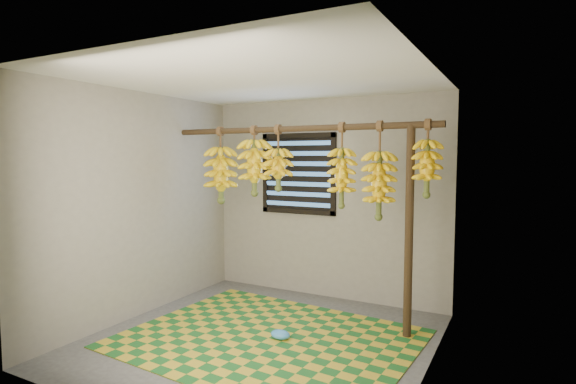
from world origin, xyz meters
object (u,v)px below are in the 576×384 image
Objects in this scene: banana_bunch_a at (221,175)px; banana_bunch_c at (278,169)px; banana_bunch_b at (255,167)px; banana_bunch_d at (342,178)px; banana_bunch_e at (379,185)px; plastic_bag at (280,334)px; woven_mat at (268,339)px; support_post at (409,233)px; banana_bunch_f at (427,168)px.

banana_bunch_a is 1.23× the size of banana_bunch_c.
banana_bunch_d is at bearing 0.00° from banana_bunch_b.
banana_bunch_e is (0.38, 0.00, -0.06)m from banana_bunch_d.
banana_bunch_e is at bearing 0.00° from banana_bunch_b.
woven_mat is at bearing -159.96° from plastic_bag.
support_post is 2.13× the size of banana_bunch_e.
banana_bunch_a is 1.22× the size of banana_bunch_f.
banana_bunch_f is at bearing 27.74° from plastic_bag.
woven_mat is 1.79m from banana_bunch_e.
banana_bunch_c reaches higher than support_post.
banana_bunch_a is (-1.01, 0.66, 1.50)m from woven_mat.
banana_bunch_a and banana_bunch_d have the same top height.
banana_bunch_f is (1.55, -0.00, 0.03)m from banana_bunch_c.
banana_bunch_d is at bearing 54.91° from woven_mat.
banana_bunch_c is (0.76, 0.00, 0.07)m from banana_bunch_a.
banana_bunch_e is 1.33× the size of banana_bunch_f.
banana_bunch_e is (0.74, 0.62, 1.39)m from plastic_bag.
plastic_bag is 1.62m from banana_bunch_d.
banana_bunch_b is 0.30m from banana_bunch_c.
plastic_bag is 1.69m from banana_bunch_c.
banana_bunch_c is at bearing 111.29° from woven_mat.
banana_bunch_b is (-1.70, 0.00, 0.59)m from support_post.
support_post is 0.63m from banana_bunch_f.
banana_bunch_b is 1.07× the size of banana_bunch_f.
banana_bunch_e is at bearing 0.00° from banana_bunch_a.
banana_bunch_c and banana_bunch_e have the same top height.
banana_bunch_c is (-0.37, 0.62, 1.53)m from plastic_bag.
banana_bunch_d is (1.02, 0.00, -0.09)m from banana_bunch_b.
banana_bunch_a is at bearing 180.00° from banana_bunch_e.
banana_bunch_e reaches higher than woven_mat.
plastic_bag is 0.26× the size of banana_bunch_b.
banana_bunch_a and banana_bunch_c have the same top height.
woven_mat is 2.76× the size of banana_bunch_e.
banana_bunch_f is (0.83, -0.00, 0.11)m from banana_bunch_d.
banana_bunch_f is at bearing -0.00° from banana_bunch_e.
banana_bunch_b and banana_bunch_d have the same top height.
banana_bunch_b is (-0.56, 0.66, 1.59)m from woven_mat.
banana_bunch_f is (2.30, -0.00, 0.10)m from banana_bunch_a.
support_post is 1.51m from banana_bunch_c.
support_post is at bearing 31.07° from plastic_bag.
banana_bunch_c and banana_bunch_d have the same top height.
plastic_bag is 1.94m from banana_bunch_a.
banana_bunch_c reaches higher than woven_mat.
support_post is at bearing 0.00° from banana_bunch_e.
banana_bunch_b is 0.89× the size of banana_bunch_d.
banana_bunch_e is (1.86, 0.00, -0.07)m from banana_bunch_a.
banana_bunch_a reaches higher than plastic_bag.
banana_bunch_b is at bearing 180.00° from banana_bunch_d.
banana_bunch_a is 1.14× the size of banana_bunch_b.
banana_bunch_f is (1.85, -0.00, 0.01)m from banana_bunch_b.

